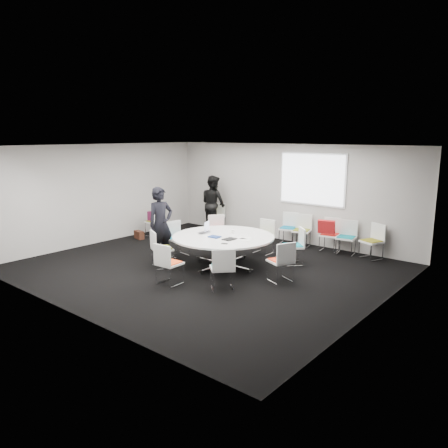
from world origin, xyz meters
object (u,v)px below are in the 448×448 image
Objects in this scene: chair_back_b at (301,237)px; laptop at (206,233)px; chair_back_d at (346,244)px; chair_back_a at (288,234)px; chair_spare_left at (155,227)px; cup at (233,232)px; brown_bag at (139,235)px; chair_person_back at (217,222)px; chair_ring_h at (222,276)px; person_main at (161,224)px; chair_ring_f at (162,256)px; chair_ring_a at (281,269)px; chair_ring_d at (218,237)px; conference_table at (223,243)px; chair_back_e at (372,248)px; chair_ring_g at (169,271)px; person_back at (213,204)px; chair_ring_e at (178,245)px; maroon_bag at (154,216)px; chair_ring_c at (263,243)px; chair_ring_b at (293,253)px; chair_back_c at (329,241)px.

laptop is at bearing 56.23° from chair_back_b.
chair_back_b is 1.30m from chair_back_d.
chair_back_b is (0.44, -0.03, 0.00)m from chair_back_a.
cup is at bearing -100.12° from chair_spare_left.
chair_back_d is (1.30, 0.00, 0.00)m from chair_back_b.
brown_bag is (-5.48, -2.30, -0.16)m from chair_back_d.
chair_person_back is (-4.44, 0.03, 0.00)m from chair_back_d.
chair_back_a is at bearing 158.38° from chair_person_back.
person_main is at bearing 117.48° from chair_ring_h.
chair_ring_f reaches higher than brown_bag.
chair_person_back reaches higher than brown_bag.
chair_ring_a is 1.00× the size of chair_ring_d.
chair_back_e is at bearing 48.87° from conference_table.
chair_ring_g and chair_ring_h have the same top height.
chair_ring_g and chair_person_back have the same top height.
person_back is at bearing 29.91° from person_main.
chair_back_e is 5.10m from chair_person_back.
chair_ring_e is 2.52× the size of laptop.
laptop is at bearing 102.68° from chair_ring_g.
conference_table is 5.96× the size of maroon_bag.
chair_person_back is (-2.73, 1.31, 0.00)m from chair_ring_c.
cup reaches higher than maroon_bag.
chair_ring_a is 1.35m from chair_ring_b.
chair_back_b is 0.48× the size of person_main.
chair_back_e is at bearing 16.30° from maroon_bag.
chair_back_c is 0.48m from chair_back_d.
chair_back_c is at bearing 19.81° from maroon_bag.
conference_table is 3.76m from chair_back_e.
chair_back_a is at bearing -63.19° from chair_spare_left.
chair_ring_b and chair_person_back have the same top height.
chair_ring_b is 1.00× the size of chair_ring_d.
chair_spare_left is at bearing 105.32° from chair_ring_h.
chair_ring_d is 1.34m from chair_ring_e.
person_main is (-1.53, -3.44, 0.64)m from chair_back_a.
chair_ring_a is at bearing 132.45° from chair_ring_c.
chair_ring_g is at bearing -126.96° from chair_spare_left.
cup is at bearing -46.46° from person_main.
chair_back_a is at bearing 88.92° from conference_table.
chair_ring_a is 1.00× the size of chair_spare_left.
chair_person_back is at bearing 132.98° from conference_table.
chair_ring_a is 1.00× the size of chair_back_d.
chair_back_b is at bearing -22.70° from chair_ring_b.
chair_spare_left is (-4.61, 2.30, 0.00)m from chair_ring_h.
chair_spare_left is (-6.06, -1.78, 0.00)m from chair_back_e.
person_main is at bearing 123.66° from chair_ring_a.
chair_back_c is at bearing -13.66° from chair_back_d.
person_back is 5.01× the size of brown_bag.
chair_back_a is 0.45m from chair_back_b.
chair_ring_a is 3.03m from chair_back_e.
chair_ring_h is at bearing -129.29° from laptop.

